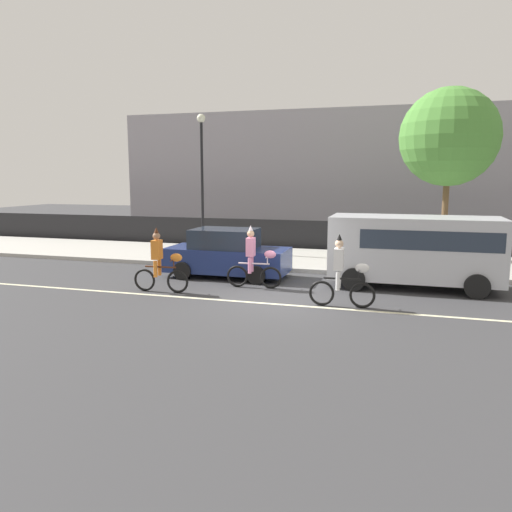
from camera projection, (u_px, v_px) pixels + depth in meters
The scene contains 12 objects.
ground_plane at pixel (279, 300), 13.81m from camera, with size 80.00×80.00×0.00m, color #38383A.
road_centre_line at pixel (274, 304), 13.33m from camera, with size 36.00×0.14×0.01m, color beige.
sidewalk_curb at pixel (318, 260), 19.95m from camera, with size 60.00×5.00×0.15m, color #ADAAA3.
fence_line at pixel (329, 236), 22.59m from camera, with size 40.00×0.08×1.40m, color black.
building_backdrop at pixel (370, 175), 29.97m from camera, with size 28.00×8.00×6.98m, color #99939E.
parade_cyclist_orange at pixel (161, 264), 14.62m from camera, with size 1.72×0.50×1.92m.
parade_cyclist_pink at pixel (254, 261), 15.19m from camera, with size 1.72×0.50×1.92m.
parade_cyclist_zebra at pixel (343, 275), 12.93m from camera, with size 1.72×0.50×1.92m.
parked_van_silver at pixel (417, 246), 15.13m from camera, with size 5.00×2.22×2.18m.
parked_car_navy at pixel (227, 254), 16.85m from camera, with size 4.10×1.92×1.64m.
street_lamp_post at pixel (202, 162), 21.46m from camera, with size 0.36×0.36×5.86m.
street_tree_near_lamp at pixel (449, 137), 19.13m from camera, with size 3.76×3.76×6.61m.
Camera 1 is at (3.24, -13.06, 3.36)m, focal length 35.00 mm.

